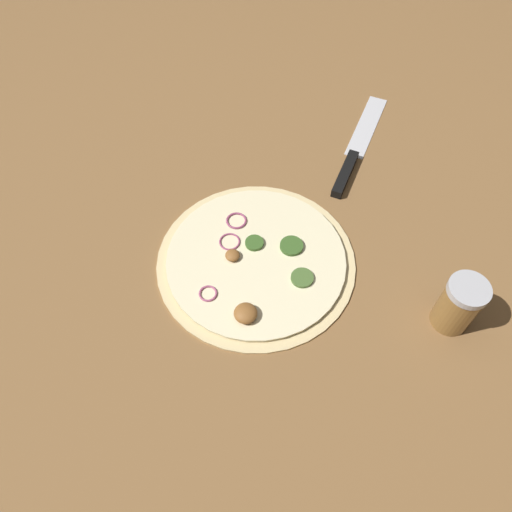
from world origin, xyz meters
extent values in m
plane|color=brown|center=(0.00, 0.00, 0.00)|extent=(3.00, 3.00, 0.00)
cylinder|color=beige|center=(0.00, 0.00, 0.00)|extent=(0.35, 0.35, 0.01)
cylinder|color=beige|center=(0.00, 0.00, 0.01)|extent=(0.31, 0.31, 0.00)
cylinder|color=#385B23|center=(0.06, 0.02, 0.02)|extent=(0.04, 0.04, 0.01)
cylinder|color=#47662D|center=(0.07, -0.05, 0.01)|extent=(0.04, 0.04, 0.01)
ellipsoid|color=brown|center=(-0.03, -0.11, 0.02)|extent=(0.04, 0.04, 0.02)
torus|color=#934266|center=(-0.04, 0.04, 0.01)|extent=(0.04, 0.04, 0.00)
torus|color=#A34C70|center=(-0.09, -0.06, 0.01)|extent=(0.03, 0.03, 0.00)
ellipsoid|color=brown|center=(-0.04, 0.01, 0.02)|extent=(0.03, 0.03, 0.01)
cylinder|color=#385B23|center=(0.00, 0.03, 0.02)|extent=(0.03, 0.03, 0.01)
torus|color=#934266|center=(-0.03, 0.08, 0.01)|extent=(0.04, 0.04, 0.00)
cube|color=silver|center=(0.27, 0.32, 0.00)|extent=(0.13, 0.19, 0.00)
cube|color=black|center=(0.19, 0.18, 0.01)|extent=(0.07, 0.11, 0.02)
cylinder|color=olive|center=(0.30, -0.14, 0.05)|extent=(0.06, 0.06, 0.09)
cylinder|color=#B2B2B7|center=(0.30, -0.14, 0.10)|extent=(0.06, 0.06, 0.01)
camera|label=1|loc=(-0.05, -0.48, 0.73)|focal=35.00mm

